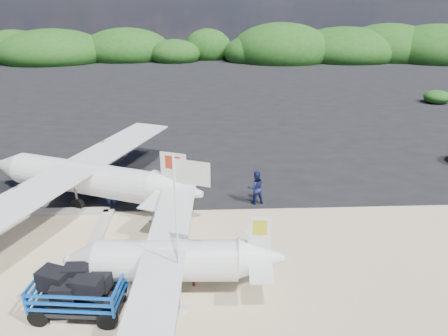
% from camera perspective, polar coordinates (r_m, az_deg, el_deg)
% --- Properties ---
extents(ground, '(160.00, 160.00, 0.00)m').
position_cam_1_polar(ground, '(14.80, -2.67, -15.46)').
color(ground, beige).
extents(asphalt_apron, '(90.00, 50.00, 0.04)m').
position_cam_1_polar(asphalt_apron, '(42.59, -2.64, 10.54)').
color(asphalt_apron, '#B2B2B2').
rests_on(asphalt_apron, ground).
extents(vegetation_band, '(124.00, 8.00, 4.40)m').
position_cam_1_polar(vegetation_band, '(67.22, -2.64, 15.15)').
color(vegetation_band, '#B2B2B2').
rests_on(vegetation_band, ground).
extents(baggage_cart, '(3.12, 1.98, 1.48)m').
position_cam_1_polar(baggage_cart, '(14.25, -19.65, -18.84)').
color(baggage_cart, blue).
rests_on(baggage_cart, ground).
extents(flagpole, '(1.16, 0.80, 5.34)m').
position_cam_1_polar(flagpole, '(13.65, -6.13, -19.54)').
color(flagpole, white).
rests_on(flagpole, ground).
extents(signboard, '(1.50, 0.56, 1.25)m').
position_cam_1_polar(signboard, '(14.66, -1.67, -15.88)').
color(signboard, maroon).
rests_on(signboard, ground).
extents(crew_a, '(0.62, 0.47, 1.53)m').
position_cam_1_polar(crew_a, '(19.51, -15.88, -3.54)').
color(crew_a, '#131B4A').
rests_on(crew_a, ground).
extents(crew_b, '(0.93, 0.79, 1.70)m').
position_cam_1_polar(crew_b, '(19.22, 4.55, -2.80)').
color(crew_b, '#131B4A').
rests_on(crew_b, ground).
extents(crew_c, '(0.90, 0.46, 1.48)m').
position_cam_1_polar(crew_c, '(15.06, -6.53, -11.33)').
color(crew_c, '#131B4A').
rests_on(crew_c, ground).
extents(aircraft_large, '(17.65, 17.65, 4.08)m').
position_cam_1_polar(aircraft_large, '(33.58, 19.81, 5.76)').
color(aircraft_large, '#B2B2B2').
rests_on(aircraft_large, ground).
extents(aircraft_small, '(7.88, 7.88, 2.73)m').
position_cam_1_polar(aircraft_small, '(45.56, -21.41, 9.83)').
color(aircraft_small, '#B2B2B2').
rests_on(aircraft_small, ground).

